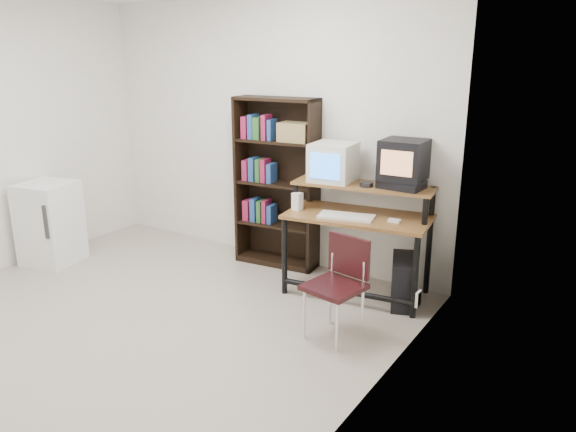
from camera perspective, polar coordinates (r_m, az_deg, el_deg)
The scene contains 17 objects.
floor at distance 4.71m, azimuth -16.41°, elevation -10.93°, with size 4.00×4.00×0.01m, color #B9AC99.
back_wall at distance 5.74m, azimuth -2.31°, elevation 8.42°, with size 4.00×0.01×2.60m, color white.
right_wall at distance 3.05m, azimuth 7.13°, elevation 0.90°, with size 0.01×4.00×2.60m, color white.
computer_desk at distance 4.94m, azimuth 7.18°, elevation -0.30°, with size 1.31×0.79×0.98m.
crt_monitor at distance 5.03m, azimuth 4.62°, elevation 5.42°, with size 0.40×0.41×0.35m.
vcr at distance 4.86m, azimuth 11.45°, elevation 3.11°, with size 0.36×0.26×0.08m, color black.
crt_tv at distance 4.86m, azimuth 11.67°, elevation 5.62°, with size 0.38×0.38×0.34m.
cd_spindle at distance 4.88m, azimuth 7.96°, elevation 3.14°, with size 0.12×0.12×0.05m, color #26262B.
keyboard at distance 4.82m, azimuth 5.93°, elevation -0.13°, with size 0.47×0.21×0.04m, color silver.
mousepad at distance 4.74m, azimuth 10.93°, elevation -0.81°, with size 0.22×0.18×0.01m, color black.
mouse at distance 4.75m, azimuth 10.74°, elevation -0.52°, with size 0.10×0.06×0.03m, color white.
desk_speaker at distance 5.01m, azimuth 0.95°, elevation 1.41°, with size 0.08×0.07×0.17m, color silver.
pc_tower at distance 4.93m, azimuth 11.67°, elevation -6.50°, with size 0.20×0.45×0.42m, color black.
school_chair at distance 4.25m, azimuth 5.26°, elevation -6.22°, with size 0.45×0.45×0.77m.
bookshelf at distance 5.57m, azimuth -1.04°, elevation 3.63°, with size 0.86×0.37×1.68m.
mini_fridge at distance 6.19m, azimuth -23.04°, elevation -0.67°, with size 0.59×0.59×0.84m.
wall_outlet at distance 4.41m, azimuth 13.09°, elevation -8.21°, with size 0.02×0.08×0.12m, color beige.
Camera 1 is at (3.25, -2.66, 2.12)m, focal length 35.00 mm.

